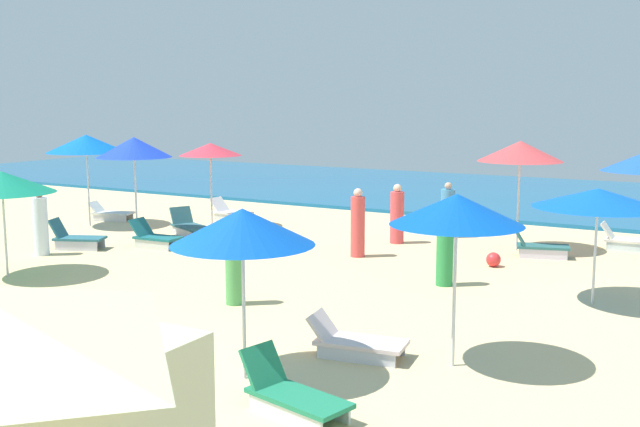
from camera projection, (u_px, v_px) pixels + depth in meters
name	position (u px, v px, depth m)	size (l,w,h in m)	color
ground_plane	(33.00, 395.00, 9.83)	(60.00, 60.00, 0.00)	beige
ocean	(521.00, 195.00, 29.81)	(60.00, 13.28, 0.12)	#166093
umbrella_0	(86.00, 144.00, 22.60)	(2.36, 2.36, 2.77)	silver
lounge_chair_0_0	(111.00, 213.00, 23.94)	(1.48, 0.94, 0.60)	silver
lounge_chair_1_0	(626.00, 240.00, 19.32)	(1.37, 0.66, 0.67)	silver
umbrella_2	(2.00, 182.00, 16.11)	(2.23, 2.23, 2.30)	silver
umbrella_3	(210.00, 149.00, 22.42)	(1.87, 1.87, 2.53)	silver
lounge_chair_3_0	(189.00, 225.00, 21.47)	(1.52, 1.14, 0.74)	silver
lounge_chair_3_1	(230.00, 212.00, 23.85)	(1.34, 0.63, 0.72)	silver
umbrella_4	(457.00, 210.00, 10.59)	(1.90, 1.90, 2.51)	silver
lounge_chair_4_0	(355.00, 341.00, 11.30)	(1.53, 0.85, 0.62)	silver
umbrella_5	(598.00, 198.00, 13.92)	(2.38, 2.38, 2.20)	silver
umbrella_6	(243.00, 227.00, 10.13)	(1.97, 1.97, 2.38)	silver
lounge_chair_6_0	(292.00, 394.00, 9.22)	(1.55, 0.87, 0.74)	silver
umbrella_7	(520.00, 151.00, 18.89)	(2.13, 2.13, 2.79)	silver
lounge_chair_7_0	(538.00, 246.00, 18.40)	(1.46, 0.95, 0.73)	silver
umbrella_8	(134.00, 147.00, 20.04)	(1.99, 1.99, 2.83)	silver
lounge_chair_8_0	(155.00, 237.00, 19.57)	(1.36, 0.71, 0.74)	silver
lounge_chair_8_1	(76.00, 238.00, 19.39)	(1.46, 1.07, 0.79)	silver
beachgoer_0	(445.00, 249.00, 15.53)	(0.36, 0.36, 1.65)	green
beachgoer_2	(234.00, 266.00, 14.11)	(0.40, 0.40, 1.56)	#51A555
beachgoer_4	(397.00, 216.00, 20.13)	(0.51, 0.51, 1.59)	#E34A4E
beachgoer_5	(448.00, 212.00, 21.01)	(0.51, 0.51, 1.54)	#4288BF
beachgoer_6	(41.00, 225.00, 18.58)	(0.47, 0.47, 1.63)	white
beachgoer_7	(358.00, 225.00, 18.39)	(0.45, 0.45, 1.69)	#E44A49
beach_ball_2	(493.00, 260.00, 17.35)	(0.34, 0.34, 0.34)	red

